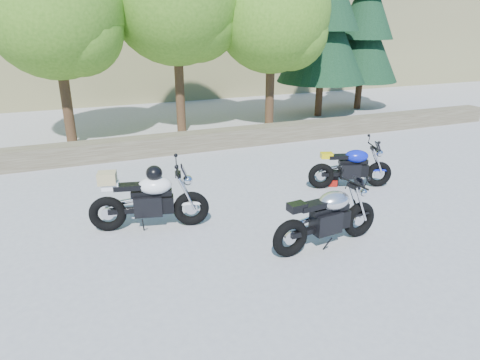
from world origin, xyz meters
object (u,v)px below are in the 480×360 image
(white_bike, at_px, (148,198))
(silver_bike, at_px, (328,218))
(blue_bike, at_px, (351,168))
(backpack, at_px, (332,178))

(white_bike, bearing_deg, silver_bike, -20.94)
(silver_bike, distance_m, blue_bike, 2.71)
(blue_bike, bearing_deg, backpack, 156.50)
(backpack, bearing_deg, blue_bike, -16.84)
(backpack, bearing_deg, white_bike, -148.73)
(white_bike, distance_m, backpack, 4.11)
(silver_bike, bearing_deg, white_bike, 140.06)
(white_bike, relative_size, backpack, 6.10)
(silver_bike, distance_m, backpack, 2.74)
(blue_bike, distance_m, backpack, 0.47)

